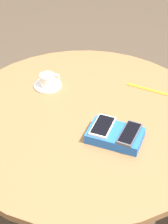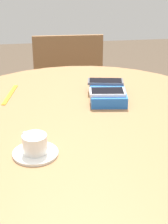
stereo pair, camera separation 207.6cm
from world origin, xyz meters
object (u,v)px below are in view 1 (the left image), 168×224
phone_box (115,135)px  saucer (48,85)px  phone_white (103,126)px  lanyard_strap (147,89)px  phone_gray (130,133)px  round_table (84,133)px  coffee_cup (48,80)px

phone_box → saucer: (0.39, -0.28, -0.02)m
phone_white → lanyard_strap: size_ratio=0.70×
saucer → phone_gray: bearing=147.0°
phone_gray → phone_white: 0.11m
round_table → saucer: size_ratio=8.55×
phone_box → lanyard_strap: (-0.08, -0.38, -0.02)m
saucer → phone_box: bearing=143.6°
phone_box → phone_white: phone_white is taller
phone_box → phone_gray: (-0.06, 0.00, 0.03)m
round_table → phone_white: phone_white is taller
phone_gray → phone_white: phone_white is taller
phone_box → phone_white: (0.05, -0.01, 0.03)m
coffee_cup → saucer: bearing=36.5°
round_table → phone_box: bearing=144.7°
phone_white → coffee_cup: coffee_cup is taller
round_table → saucer: bearing=-37.2°
phone_box → lanyard_strap: size_ratio=1.13×
coffee_cup → lanyard_strap: size_ratio=0.45×
phone_box → coffee_cup: bearing=-36.7°
phone_box → coffee_cup: (0.38, -0.29, 0.02)m
coffee_cup → phone_gray: bearing=146.8°
phone_white → saucer: (0.33, -0.27, -0.04)m
phone_box → saucer: size_ratio=1.71×
round_table → saucer: saucer is taller
coffee_cup → phone_box: bearing=143.3°
round_table → saucer: 0.30m
phone_gray → phone_box: bearing=-2.4°
phone_gray → coffee_cup: 0.53m
round_table → coffee_cup: size_ratio=12.75×
phone_gray → lanyard_strap: 0.39m
phone_box → saucer: 0.48m
saucer → coffee_cup: (-0.00, -0.00, 0.03)m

